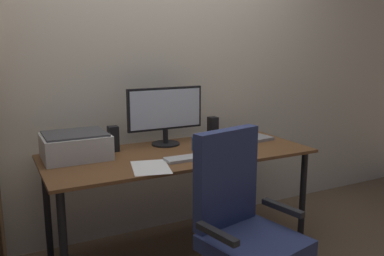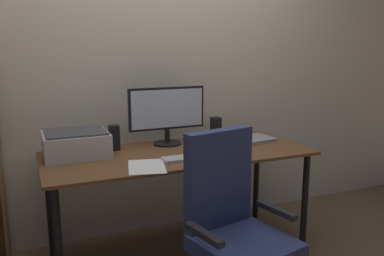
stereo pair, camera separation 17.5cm
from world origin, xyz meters
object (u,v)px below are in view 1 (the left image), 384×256
Objects in this scene: desk at (179,163)px; keyboard at (188,158)px; laptop at (248,138)px; mouse at (215,153)px; coffee_mug at (198,143)px; speaker_right at (213,128)px; office_chair at (243,238)px; printer at (75,145)px; speaker_left at (113,139)px; monitor at (165,112)px.

keyboard is (-0.02, -0.18, 0.08)m from desk.
laptop reaches higher than desk.
desk is 5.46× the size of laptop.
mouse is 0.95× the size of coffee_mug.
coffee_mug reaches higher than mouse.
mouse is at bearing -118.18° from speaker_right.
mouse is at bearing 1.95° from keyboard.
coffee_mug is (-0.03, 0.18, 0.03)m from mouse.
office_chair reaches higher than mouse.
speaker_left is at bearing 11.00° from printer.
printer is (-1.25, 0.09, 0.07)m from laptop.
speaker_left is at bearing -178.81° from monitor.
mouse is (0.17, -0.18, 0.09)m from desk.
monitor is (0.01, 0.23, 0.31)m from desk.
desk is at bearing -150.29° from speaker_right.
coffee_mug is at bearing -137.30° from speaker_right.
office_chair is at bearing -132.67° from laptop.
speaker_right reaches higher than printer.
office_chair is at bearing -85.06° from keyboard.
laptop is at bearing -13.33° from monitor.
desk is at bearing 127.58° from mouse.
coffee_mug is at bearing -12.77° from printer.
monitor is 0.55× the size of office_chair.
keyboard is 0.54m from speaker_left.
speaker_left is at bearing 132.25° from keyboard.
speaker_left is 1.00× the size of speaker_right.
laptop is at bearing 23.97° from keyboard.
monitor reaches higher than speaker_left.
coffee_mug is 0.10× the size of office_chair.
office_chair is (0.39, -0.97, -0.37)m from speaker_left.
printer is at bearing 112.90° from office_chair.
speaker_right is at bearing -1.19° from monitor.
office_chair is at bearing -89.40° from monitor.
speaker_left is at bearing 165.16° from laptop.
keyboard is 0.91× the size of laptop.
desk is at bearing 78.87° from office_chair.
speaker_left is at bearing 149.60° from desk.
desk is 4.37× the size of printer.
laptop is (0.61, 0.08, 0.09)m from desk.
laptop is at bearing 25.11° from mouse.
speaker_left reaches higher than desk.
printer is (-1.02, -0.05, -0.00)m from speaker_right.
mouse is 0.88m from printer.
printer reaches higher than mouse.
monitor reaches higher than printer.
coffee_mug is at bearing -2.06° from desk.
keyboard is at bearing -135.33° from speaker_right.
speaker_left is 0.43× the size of printer.
laptop reaches higher than keyboard.
speaker_right is at bearing 42.70° from coffee_mug.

